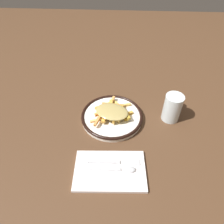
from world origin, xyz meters
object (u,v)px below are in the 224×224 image
object	(u,v)px
plate	(112,116)
salt_shaker	(176,102)
fries_heap	(113,111)
fork	(114,162)
spoon	(121,169)
napkin	(110,171)
water_glass	(172,108)

from	to	relation	value
plate	salt_shaker	size ratio (longest dim) A/B	3.38
plate	fries_heap	distance (m)	0.03
fries_heap	salt_shaker	world-z (taller)	salt_shaker
fries_heap	fork	world-z (taller)	fries_heap
fries_heap	spoon	distance (m)	0.25
napkin	fries_heap	bearing A→B (deg)	-179.20
plate	salt_shaker	distance (m)	0.28
fork	spoon	xyz separation A→B (m)	(0.03, 0.02, 0.00)
fries_heap	water_glass	world-z (taller)	water_glass
fries_heap	fork	size ratio (longest dim) A/B	1.00
fork	salt_shaker	xyz separation A→B (m)	(-0.29, 0.25, 0.02)
water_glass	fries_heap	bearing A→B (deg)	-86.26
plate	fork	world-z (taller)	plate
fries_heap	fork	xyz separation A→B (m)	(0.22, 0.02, -0.03)
plate	napkin	size ratio (longest dim) A/B	1.08
fork	napkin	bearing A→B (deg)	-23.30
plate	water_glass	bearing A→B (deg)	94.09
plate	fork	xyz separation A→B (m)	(0.22, 0.02, 0.00)
salt_shaker	fries_heap	bearing A→B (deg)	-74.28
fries_heap	napkin	size ratio (longest dim) A/B	0.76
fries_heap	water_glass	bearing A→B (deg)	93.74
salt_shaker	water_glass	bearing A→B (deg)	-26.05
spoon	salt_shaker	size ratio (longest dim) A/B	2.03
fork	water_glass	world-z (taller)	water_glass
spoon	plate	bearing A→B (deg)	-170.24
fries_heap	water_glass	distance (m)	0.24
napkin	spoon	distance (m)	0.04
fries_heap	salt_shaker	distance (m)	0.28
plate	water_glass	size ratio (longest dim) A/B	2.17
fries_heap	spoon	world-z (taller)	fries_heap
water_glass	plate	bearing A→B (deg)	-85.91
plate	spoon	world-z (taller)	plate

